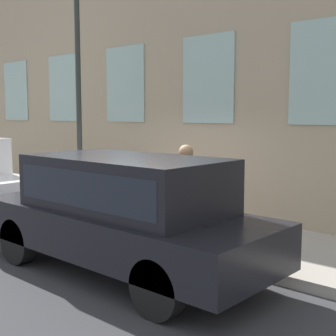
% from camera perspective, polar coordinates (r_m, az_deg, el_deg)
% --- Properties ---
extents(ground_plane, '(80.00, 80.00, 0.00)m').
position_cam_1_polar(ground_plane, '(8.82, -5.58, -9.13)').
color(ground_plane, '#38383A').
extents(sidewalk, '(2.58, 60.00, 0.17)m').
position_cam_1_polar(sidewalk, '(9.69, 0.10, -7.16)').
color(sidewalk, '#A8A093').
rests_on(sidewalk, ground_plane).
extents(building_facade, '(0.33, 40.00, 7.04)m').
position_cam_1_polar(building_facade, '(10.59, 5.44, 12.69)').
color(building_facade, tan).
rests_on(building_facade, ground_plane).
extents(fire_hydrant, '(0.38, 0.48, 0.70)m').
position_cam_1_polar(fire_hydrant, '(8.67, -2.15, -5.81)').
color(fire_hydrant, gray).
rests_on(fire_hydrant, sidewalk).
extents(person, '(0.41, 0.27, 1.67)m').
position_cam_1_polar(person, '(8.48, 2.19, -1.64)').
color(person, navy).
rests_on(person, sidewalk).
extents(parked_truck_charcoal_near, '(1.85, 4.94, 1.77)m').
position_cam_1_polar(parked_truck_charcoal_near, '(6.99, -5.56, -4.74)').
color(parked_truck_charcoal_near, black).
rests_on(parked_truck_charcoal_near, ground_plane).
extents(street_lamp, '(0.36, 0.36, 5.23)m').
position_cam_1_polar(street_lamp, '(10.88, -10.92, 12.00)').
color(street_lamp, '#2D332D').
rests_on(street_lamp, sidewalk).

